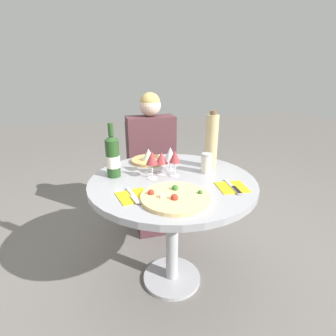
% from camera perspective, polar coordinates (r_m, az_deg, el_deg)
% --- Properties ---
extents(ground_plane, '(12.00, 12.00, 0.00)m').
position_cam_1_polar(ground_plane, '(1.91, 0.83, -22.92)').
color(ground_plane, slate).
rests_on(ground_plane, ground).
extents(dining_table, '(0.96, 0.96, 0.73)m').
position_cam_1_polar(dining_table, '(1.55, 0.95, -6.27)').
color(dining_table, '#B2B2B7').
rests_on(dining_table, ground_plane).
extents(chair_behind_diner, '(0.39, 0.39, 0.89)m').
position_cam_1_polar(chair_behind_diner, '(2.40, -3.88, -1.14)').
color(chair_behind_diner, slate).
rests_on(chair_behind_diner, ground_plane).
extents(seated_diner, '(0.40, 0.40, 1.15)m').
position_cam_1_polar(seated_diner, '(2.24, -3.20, -0.66)').
color(seated_diner, '#512D33').
rests_on(seated_diner, ground_plane).
extents(pizza_large, '(0.34, 0.34, 0.05)m').
position_cam_1_polar(pizza_large, '(1.28, 1.54, -6.36)').
color(pizza_large, '#E5C17F').
rests_on(pizza_large, dining_table).
extents(pizza_small_far, '(0.23, 0.23, 0.05)m').
position_cam_1_polar(pizza_small_far, '(1.78, -4.10, 1.76)').
color(pizza_small_far, tan).
rests_on(pizza_small_far, dining_table).
extents(wine_bottle, '(0.08, 0.08, 0.31)m').
position_cam_1_polar(wine_bottle, '(1.54, -11.94, 2.46)').
color(wine_bottle, '#23471E').
rests_on(wine_bottle, dining_table).
extents(tall_carafe, '(0.08, 0.08, 0.36)m').
position_cam_1_polar(tall_carafe, '(1.67, 9.46, 5.79)').
color(tall_carafe, tan).
rests_on(tall_carafe, dining_table).
extents(sugar_shaker, '(0.07, 0.07, 0.12)m').
position_cam_1_polar(sugar_shaker, '(1.60, 8.35, 1.03)').
color(sugar_shaker, silver).
rests_on(sugar_shaker, dining_table).
extents(wine_glass_back_left, '(0.07, 0.07, 0.15)m').
position_cam_1_polar(wine_glass_back_left, '(1.57, -4.27, 2.91)').
color(wine_glass_back_left, silver).
rests_on(wine_glass_back_left, dining_table).
extents(wine_glass_front_left, '(0.07, 0.07, 0.16)m').
position_cam_1_polar(wine_glass_front_left, '(1.48, -3.55, 2.11)').
color(wine_glass_front_left, silver).
rests_on(wine_glass_front_left, dining_table).
extents(wine_glass_back_right, '(0.08, 0.08, 0.15)m').
position_cam_1_polar(wine_glass_back_right, '(1.61, 0.50, 3.00)').
color(wine_glass_back_right, silver).
rests_on(wine_glass_back_right, dining_table).
extents(wine_glass_center, '(0.08, 0.08, 0.14)m').
position_cam_1_polar(wine_glass_center, '(1.55, -1.44, 2.15)').
color(wine_glass_center, silver).
rests_on(wine_glass_center, dining_table).
extents(wine_glass_front_right, '(0.07, 0.07, 0.16)m').
position_cam_1_polar(wine_glass_front_right, '(1.51, 1.48, 2.42)').
color(wine_glass_front_right, silver).
rests_on(wine_glass_front_right, dining_table).
extents(place_setting_left, '(0.18, 0.19, 0.01)m').
position_cam_1_polar(place_setting_left, '(1.31, -7.51, -6.10)').
color(place_setting_left, gold).
rests_on(place_setting_left, dining_table).
extents(place_setting_right, '(0.16, 0.19, 0.01)m').
position_cam_1_polar(place_setting_right, '(1.44, 13.84, -4.07)').
color(place_setting_right, gold).
rests_on(place_setting_right, dining_table).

